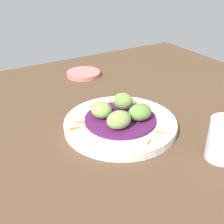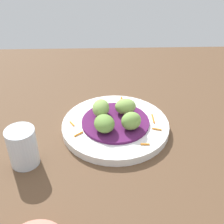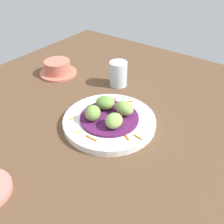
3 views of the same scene
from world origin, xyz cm
name	(u,v)px [view 1 (image 1 of 3)]	position (x,y,z in cm)	size (l,w,h in cm)	color
table_surface	(137,133)	(0.00, 0.00, 1.00)	(110.00, 110.00, 2.00)	brown
main_plate	(120,124)	(2.68, 2.93, 2.95)	(25.79, 25.79, 1.90)	white
cabbage_bed	(120,119)	(2.68, 2.93, 4.24)	(16.27, 16.27, 0.67)	#51194C
carrot_garnish	(111,117)	(4.96, 4.04, 4.10)	(21.83, 20.19, 0.40)	orange
guac_scoop_left	(122,101)	(6.13, 0.32, 6.60)	(4.78, 4.20, 4.06)	#759E47
guac_scoop_center	(101,110)	(5.28, 6.38, 6.42)	(4.45, 5.20, 3.69)	#84A851
guac_scoop_right	(119,120)	(-0.77, 5.53, 6.58)	(4.11, 5.41, 4.02)	#84A851
guac_scoop_back	(140,112)	(0.08, -0.53, 6.38)	(4.68, 5.55, 3.61)	olive
side_plate_small	(84,74)	(36.49, -4.14, 2.67)	(11.06, 11.06, 1.34)	tan
water_glass	(223,140)	(-16.83, -7.91, 6.26)	(6.05, 6.05, 8.52)	silver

